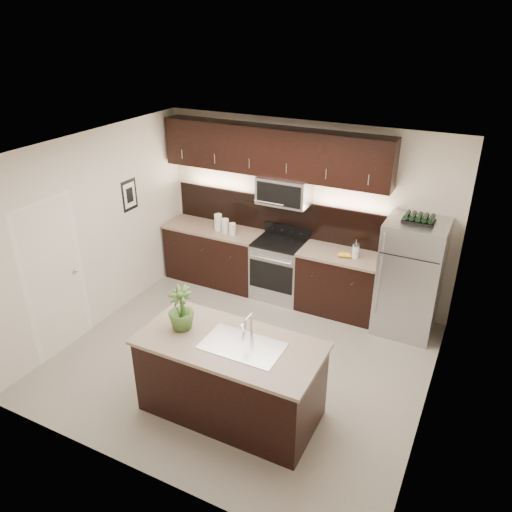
% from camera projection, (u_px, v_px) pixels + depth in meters
% --- Properties ---
extents(ground, '(4.50, 4.50, 0.00)m').
position_uv_depth(ground, '(243.00, 359.00, 6.46)').
color(ground, gray).
rests_on(ground, ground).
extents(room_walls, '(4.52, 4.02, 2.71)m').
position_uv_depth(room_walls, '(231.00, 239.00, 5.73)').
color(room_walls, beige).
rests_on(room_walls, ground).
extents(counter_run, '(3.51, 0.65, 0.94)m').
position_uv_depth(counter_run, '(267.00, 266.00, 7.79)').
color(counter_run, black).
rests_on(counter_run, ground).
extents(upper_fixtures, '(3.49, 0.40, 1.66)m').
position_uv_depth(upper_fixtures, '(275.00, 159.00, 7.16)').
color(upper_fixtures, black).
rests_on(upper_fixtures, counter_run).
extents(island, '(1.96, 0.96, 0.94)m').
position_uv_depth(island, '(231.00, 378.00, 5.41)').
color(island, black).
rests_on(island, ground).
extents(sink_faucet, '(0.84, 0.50, 0.28)m').
position_uv_depth(sink_faucet, '(243.00, 344.00, 5.15)').
color(sink_faucet, silver).
rests_on(sink_faucet, island).
extents(refrigerator, '(0.79, 0.71, 1.63)m').
position_uv_depth(refrigerator, '(410.00, 278.00, 6.72)').
color(refrigerator, '#B2B2B7').
rests_on(refrigerator, ground).
extents(wine_rack, '(0.40, 0.25, 0.10)m').
position_uv_depth(wine_rack, '(419.00, 219.00, 6.34)').
color(wine_rack, black).
rests_on(wine_rack, refrigerator).
extents(plant, '(0.31, 0.31, 0.50)m').
position_uv_depth(plant, '(181.00, 308.00, 5.33)').
color(plant, '#3A5B24').
rests_on(plant, island).
extents(canisters, '(0.39, 0.17, 0.27)m').
position_uv_depth(canisters, '(224.00, 225.00, 7.77)').
color(canisters, silver).
rests_on(canisters, counter_run).
extents(french_press, '(0.10, 0.10, 0.28)m').
position_uv_depth(french_press, '(356.00, 251.00, 6.94)').
color(french_press, silver).
rests_on(french_press, counter_run).
extents(bananas, '(0.23, 0.19, 0.06)m').
position_uv_depth(bananas, '(341.00, 254.00, 7.03)').
color(bananas, yellow).
rests_on(bananas, counter_run).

